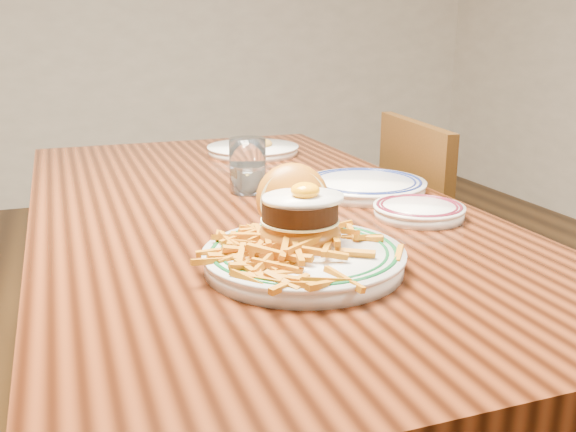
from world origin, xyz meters
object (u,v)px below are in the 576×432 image
object	(u,v)px
chair_right	(447,269)
main_plate	(302,240)
table	(248,243)
side_plate	(419,210)

from	to	relation	value
chair_right	main_plate	bearing A→B (deg)	46.79
table	side_plate	world-z (taller)	side_plate
side_plate	table	bearing A→B (deg)	144.18
chair_right	main_plate	world-z (taller)	main_plate
chair_right	main_plate	distance (m)	0.88
table	main_plate	bearing A→B (deg)	-93.26
table	main_plate	xyz separation A→B (m)	(-0.02, -0.37, 0.13)
chair_right	side_plate	xyz separation A→B (m)	(-0.33, -0.36, 0.30)
main_plate	side_plate	bearing A→B (deg)	39.64
table	chair_right	distance (m)	0.65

